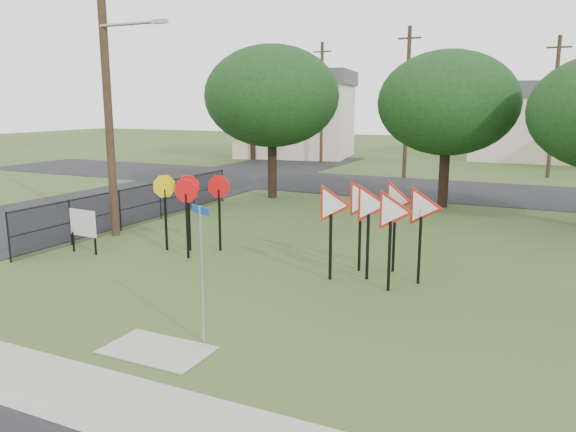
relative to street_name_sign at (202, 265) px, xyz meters
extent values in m
plane|color=#2C461A|center=(-0.61, 1.74, -1.56)|extent=(140.00, 140.00, 0.00)
cube|color=gray|center=(-0.61, -2.46, -1.55)|extent=(30.00, 1.60, 0.02)
cube|color=black|center=(-12.61, 11.74, -1.55)|extent=(8.00, 50.00, 0.02)
cube|color=black|center=(-0.61, 21.74, -1.55)|extent=(60.00, 8.00, 0.02)
cube|color=gray|center=(-0.61, -0.66, -1.55)|extent=(2.00, 1.20, 0.02)
cylinder|color=#979A9F|center=(0.00, 0.00, -0.22)|extent=(0.05, 0.05, 2.69)
cube|color=#0D3E98|center=(0.00, 0.00, 1.05)|extent=(0.52, 0.24, 0.14)
cube|color=black|center=(-4.33, 5.64, -0.59)|extent=(0.06, 0.06, 1.93)
cube|color=black|center=(-3.46, 6.03, -0.59)|extent=(0.06, 0.06, 1.93)
cube|color=black|center=(-3.85, 4.87, -0.59)|extent=(0.06, 0.06, 1.93)
cube|color=black|center=(-5.01, 5.35, -0.59)|extent=(0.06, 0.06, 1.93)
cube|color=black|center=(0.72, 4.78, -0.58)|extent=(0.06, 0.06, 1.95)
cube|color=black|center=(1.58, 5.21, -0.58)|extent=(0.06, 0.06, 1.95)
cube|color=black|center=(2.34, 4.56, -0.58)|extent=(0.06, 0.06, 1.95)
cube|color=black|center=(1.15, 5.86, -0.58)|extent=(0.06, 0.06, 1.95)
cube|color=black|center=(2.02, 6.19, -0.58)|extent=(0.06, 0.06, 1.95)
cube|color=black|center=(2.88, 5.43, -0.58)|extent=(0.06, 0.06, 1.95)
cube|color=black|center=(-7.52, 3.96, -1.24)|extent=(0.05, 0.05, 0.63)
cube|color=black|center=(-6.61, 3.96, -1.24)|extent=(0.05, 0.05, 0.63)
cube|color=silver|center=(-7.07, 3.96, -0.61)|extent=(1.09, 0.12, 0.81)
cylinder|color=#3E2D1C|center=(-7.91, 6.24, 3.44)|extent=(0.28, 0.28, 10.00)
cylinder|color=#979A9F|center=(-6.71, 6.14, 5.44)|extent=(2.40, 0.10, 0.10)
cube|color=#979A9F|center=(-5.51, 6.14, 5.44)|extent=(0.50, 0.18, 0.12)
cylinder|color=#3E2D1C|center=(-2.61, 25.74, 2.94)|extent=(0.24, 0.24, 9.00)
cube|color=#3E2D1C|center=(-2.61, 25.74, 6.74)|extent=(1.40, 0.10, 0.10)
cylinder|color=#3E2D1C|center=(5.39, 29.74, 2.69)|extent=(0.24, 0.24, 8.50)
cube|color=#3E2D1C|center=(5.39, 29.74, 6.24)|extent=(1.40, 0.10, 0.10)
cylinder|color=#3E2D1C|center=(-10.61, 31.74, 2.94)|extent=(0.24, 0.24, 9.00)
cube|color=#3E2D1C|center=(-10.61, 31.74, 6.74)|extent=(1.40, 0.10, 0.10)
cylinder|color=black|center=(-8.21, 2.24, -0.81)|extent=(0.05, 0.05, 1.50)
cylinder|color=black|center=(-8.21, 4.54, -0.81)|extent=(0.05, 0.05, 1.50)
cylinder|color=black|center=(-8.21, 6.84, -0.81)|extent=(0.05, 0.05, 1.50)
cylinder|color=black|center=(-8.21, 9.14, -0.81)|extent=(0.05, 0.05, 1.50)
cylinder|color=black|center=(-8.21, 11.44, -0.81)|extent=(0.05, 0.05, 1.50)
cylinder|color=black|center=(-8.21, 13.74, -0.81)|extent=(0.05, 0.05, 1.50)
cube|color=black|center=(-8.21, 7.99, -0.10)|extent=(0.03, 11.50, 0.03)
cube|color=black|center=(-8.21, 7.99, -0.81)|extent=(0.03, 11.50, 0.03)
cube|color=black|center=(-8.21, 7.99, -0.81)|extent=(0.01, 11.50, 1.50)
cube|color=beige|center=(-14.61, 35.74, 1.44)|extent=(10.08, 8.46, 6.00)
cube|color=#48484D|center=(-14.61, 35.74, 5.04)|extent=(10.58, 8.88, 1.20)
cube|color=beige|center=(3.39, 41.74, 0.94)|extent=(8.00, 8.00, 5.00)
cube|color=#48484D|center=(3.39, 41.74, 4.04)|extent=(8.40, 8.40, 1.20)
cylinder|color=black|center=(-6.61, 15.74, -0.25)|extent=(0.44, 0.44, 2.62)
ellipsoid|color=black|center=(-6.61, 15.74, 3.31)|extent=(6.40, 6.40, 4.80)
cylinder|color=black|center=(1.39, 16.74, -0.33)|extent=(0.44, 0.44, 2.45)
ellipsoid|color=black|center=(1.39, 16.74, 2.99)|extent=(6.00, 6.00, 4.50)
cylinder|color=black|center=(-16.61, 31.74, -0.16)|extent=(0.44, 0.44, 2.80)
ellipsoid|color=black|center=(-16.61, 31.74, 3.62)|extent=(6.80, 6.80, 5.10)
camera|label=1|loc=(5.83, -8.42, 2.98)|focal=35.00mm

